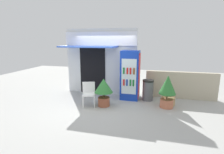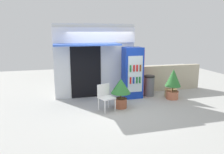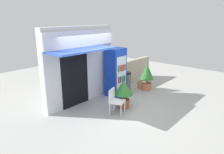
% 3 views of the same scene
% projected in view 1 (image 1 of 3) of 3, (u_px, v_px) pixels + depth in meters
% --- Properties ---
extents(ground, '(16.00, 16.00, 0.00)m').
position_uv_depth(ground, '(96.00, 103.00, 6.60)').
color(ground, '#B2B2AD').
extents(storefront_building, '(3.10, 1.20, 2.80)m').
position_uv_depth(storefront_building, '(101.00, 60.00, 7.67)').
color(storefront_building, silver).
rests_on(storefront_building, ground).
extents(drink_cooler, '(0.72, 0.65, 1.93)m').
position_uv_depth(drink_cooler, '(130.00, 75.00, 6.93)').
color(drink_cooler, '#1438B2').
rests_on(drink_cooler, ground).
extents(plastic_chair, '(0.57, 0.57, 0.85)m').
position_uv_depth(plastic_chair, '(89.00, 92.00, 6.32)').
color(plastic_chair, white).
rests_on(plastic_chair, ground).
extents(potted_plant_near_shop, '(0.66, 0.66, 1.00)m').
position_uv_depth(potted_plant_near_shop, '(104.00, 89.00, 6.22)').
color(potted_plant_near_shop, '#995138').
rests_on(potted_plant_near_shop, ground).
extents(potted_plant_curbside, '(0.58, 0.58, 1.15)m').
position_uv_depth(potted_plant_curbside, '(167.00, 89.00, 6.08)').
color(potted_plant_curbside, '#BC6B4C').
rests_on(potted_plant_curbside, ground).
extents(trash_bin, '(0.43, 0.43, 0.81)m').
position_uv_depth(trash_bin, '(148.00, 90.00, 6.88)').
color(trash_bin, '#595960').
rests_on(trash_bin, ground).
extents(stone_boundary_wall, '(2.73, 0.21, 1.09)m').
position_uv_depth(stone_boundary_wall, '(180.00, 85.00, 7.10)').
color(stone_boundary_wall, '#B7AD93').
rests_on(stone_boundary_wall, ground).
extents(cardboard_box, '(0.49, 0.40, 0.32)m').
position_uv_depth(cardboard_box, '(168.00, 101.00, 6.38)').
color(cardboard_box, tan).
rests_on(cardboard_box, ground).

